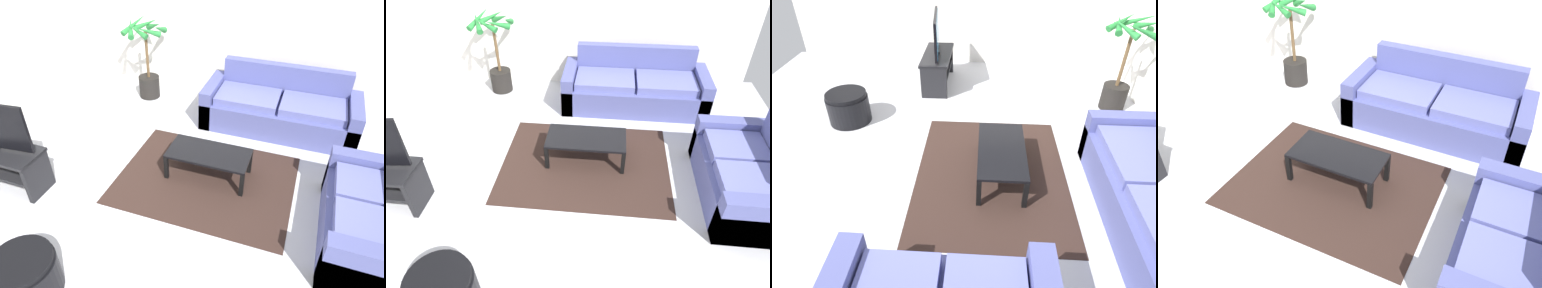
{
  "view_description": "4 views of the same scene",
  "coord_description": "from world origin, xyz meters",
  "views": [
    {
      "loc": [
        1.37,
        -2.55,
        3.01
      ],
      "look_at": [
        0.22,
        0.66,
        0.55
      ],
      "focal_mm": 32.79,
      "sensor_mm": 36.0,
      "label": 1
    },
    {
      "loc": [
        0.64,
        -2.59,
        2.98
      ],
      "look_at": [
        0.3,
        0.61,
        0.41
      ],
      "focal_mm": 31.0,
      "sensor_mm": 36.0,
      "label": 2
    },
    {
      "loc": [
        3.27,
        0.58,
        2.5
      ],
      "look_at": [
        0.6,
        0.41,
        0.57
      ],
      "focal_mm": 30.66,
      "sensor_mm": 36.0,
      "label": 3
    },
    {
      "loc": [
        1.94,
        -2.03,
        2.98
      ],
      "look_at": [
        0.5,
        0.88,
        0.5
      ],
      "focal_mm": 36.27,
      "sensor_mm": 36.0,
      "label": 4
    }
  ],
  "objects": [
    {
      "name": "coffee_table",
      "position": [
        0.39,
        0.81,
        0.32
      ],
      "size": [
        1.03,
        0.52,
        0.37
      ],
      "color": "black",
      "rests_on": "ground"
    },
    {
      "name": "area_rug",
      "position": [
        0.39,
        0.71,
        0.0
      ],
      "size": [
        2.2,
        1.7,
        0.01
      ],
      "primitive_type": "cube",
      "color": "black",
      "rests_on": "ground"
    },
    {
      "name": "potted_palm",
      "position": [
        -1.28,
        2.55,
        0.59
      ],
      "size": [
        0.73,
        0.71,
        1.38
      ],
      "color": "black",
      "rests_on": "ground"
    },
    {
      "name": "couch_main",
      "position": [
        1.05,
        2.28,
        0.3
      ],
      "size": [
        2.28,
        0.9,
        0.9
      ],
      "color": "#4C518C",
      "rests_on": "ground"
    },
    {
      "name": "couch_loveseat",
      "position": [
        2.28,
        0.36,
        0.3
      ],
      "size": [
        0.9,
        1.53,
        0.9
      ],
      "color": "#4C518C",
      "rests_on": "ground"
    },
    {
      "name": "wall_back",
      "position": [
        0.0,
        3.0,
        1.35
      ],
      "size": [
        6.0,
        0.06,
        2.7
      ],
      "primitive_type": "cube",
      "color": "silver",
      "rests_on": "ground"
    },
    {
      "name": "ground_plane",
      "position": [
        0.0,
        0.0,
        0.0
      ],
      "size": [
        6.6,
        6.6,
        0.0
      ],
      "primitive_type": "plane",
      "color": "#B2B2B7"
    }
  ]
}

